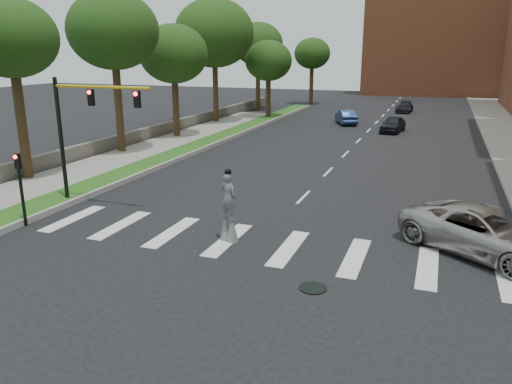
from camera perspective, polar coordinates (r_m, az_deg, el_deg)
name	(u,v)px	position (r m, az deg, el deg)	size (l,w,h in m)	color
ground_plane	(249,253)	(19.08, -0.85, -7.01)	(160.00, 160.00, 0.00)	black
grass_median	(205,143)	(41.18, -5.80, 5.62)	(2.00, 60.00, 0.25)	#204F16
median_curb	(217,143)	(40.73, -4.46, 5.56)	(0.20, 60.00, 0.28)	gray
sidewalk_left	(98,166)	(34.42, -17.64, 2.85)	(4.00, 60.00, 0.18)	gray
stone_wall	(159,130)	(45.45, -11.00, 6.92)	(0.50, 56.00, 1.10)	#545048
manhole	(313,288)	(16.52, 6.52, -10.85)	(0.90, 0.90, 0.04)	black
building_backdrop	(446,40)	(94.40, 20.88, 15.88)	(26.00, 14.00, 18.00)	#B35C38
traffic_signal	(80,122)	(25.43, -19.51, 7.60)	(5.30, 0.23, 6.20)	black
secondary_signal	(20,183)	(23.65, -25.33, 0.95)	(0.25, 0.21, 3.23)	black
stilt_performer	(229,211)	(19.92, -3.16, -2.22)	(0.83, 0.64, 3.00)	#332314
suv_crossing	(486,232)	(20.56, 24.81, -4.18)	(2.94, 6.38, 1.77)	#A5A39B
car_near	(393,124)	(48.83, 15.39, 7.48)	(1.74, 4.33, 1.47)	black
car_mid	(346,117)	(53.17, 10.26, 8.43)	(1.55, 4.44, 1.46)	navy
car_far	(405,107)	(65.11, 16.62, 9.28)	(1.79, 4.39, 1.28)	black
tree_1	(11,39)	(31.68, -26.22, 15.38)	(5.14, 5.14, 10.26)	#332314
tree_2	(113,31)	(38.05, -16.02, 17.25)	(6.40, 6.40, 11.47)	#332314
tree_3	(174,54)	(44.22, -9.40, 15.26)	(5.81, 5.81, 9.59)	#332314
tree_4	(214,33)	(53.13, -4.79, 17.63)	(8.08, 8.08, 12.52)	#332314
tree_5	(258,44)	(64.68, 0.23, 16.52)	(6.25, 6.25, 10.81)	#332314
tree_6	(268,61)	(56.36, 1.43, 14.73)	(5.16, 5.16, 8.50)	#332314
tree_7	(312,54)	(72.00, 6.44, 15.41)	(4.97, 4.97, 9.09)	#332314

